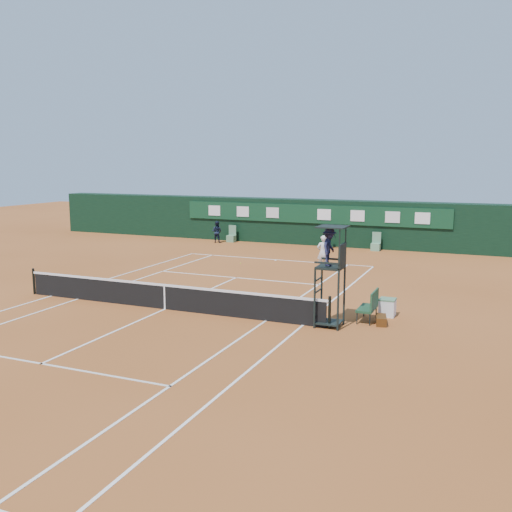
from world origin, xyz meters
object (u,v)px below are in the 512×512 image
Objects in this scene: player_bench at (370,305)px; player at (323,252)px; tennis_net at (165,296)px; cooler at (387,307)px; umpire_chair at (330,255)px.

player_bench is 9.76m from player.
tennis_net is 20.00× the size of cooler.
tennis_net is 7.60m from player_bench.
cooler is (1.59, 2.09, -2.13)m from umpire_chair.
player is at bearing 121.00° from cooler.
cooler is at bearing 64.73° from player_bench.
cooler is at bearing 16.27° from tennis_net.
player is at bearing 72.51° from tennis_net.
tennis_net is at bearing -163.73° from cooler.
cooler is (0.44, 0.93, -0.27)m from player_bench.
tennis_net reaches higher than cooler.
tennis_net is 6.62m from umpire_chair.
player is (-4.28, 8.77, 0.29)m from player_bench.
player is at bearing 115.99° from player_bench.
player_bench is (1.15, 1.17, -1.86)m from umpire_chair.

